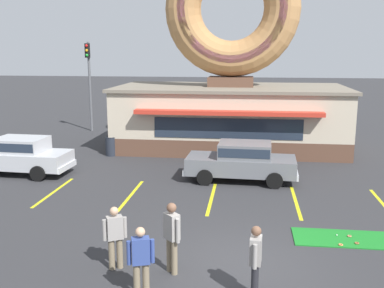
{
  "coord_description": "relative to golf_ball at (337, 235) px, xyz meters",
  "views": [
    {
      "loc": [
        0.16,
        -10.48,
        5.26
      ],
      "look_at": [
        -1.81,
        5.0,
        2.0
      ],
      "focal_mm": 42.0,
      "sensor_mm": 36.0,
      "label": 1
    }
  ],
  "objects": [
    {
      "name": "pedestrian_blue_sweater_man",
      "position": [
        -4.35,
        -2.7,
        0.94
      ],
      "size": [
        0.44,
        0.45,
        1.76
      ],
      "color": "#7F7056",
      "rests_on": "ground"
    },
    {
      "name": "parking_stripe_mid_right",
      "position": [
        2.13,
        2.94,
        -0.05
      ],
      "size": [
        0.12,
        3.6,
        0.01
      ],
      "primitive_type": "cube",
      "color": "yellow",
      "rests_on": "ground"
    },
    {
      "name": "parking_stripe_mid_left",
      "position": [
        -3.87,
        2.94,
        -0.05
      ],
      "size": [
        0.12,
        3.6,
        0.01
      ],
      "primitive_type": "cube",
      "color": "yellow",
      "rests_on": "ground"
    },
    {
      "name": "mini_donut_mid_left",
      "position": [
        0.44,
        -0.5,
        -0.0
      ],
      "size": [
        0.13,
        0.13,
        0.04
      ],
      "primitive_type": "torus",
      "color": "brown",
      "rests_on": "putting_mat"
    },
    {
      "name": "traffic_light_pole",
      "position": [
        -12.97,
        15.8,
        3.66
      ],
      "size": [
        0.28,
        0.47,
        5.8
      ],
      "color": "#595B60",
      "rests_on": "ground"
    },
    {
      "name": "car_grey",
      "position": [
        -2.83,
        5.37,
        0.82
      ],
      "size": [
        4.62,
        2.11,
        1.6
      ],
      "color": "slate",
      "rests_on": "ground"
    },
    {
      "name": "golf_ball",
      "position": [
        0.0,
        0.0,
        0.0
      ],
      "size": [
        0.04,
        0.04,
        0.04
      ],
      "primitive_type": "sphere",
      "color": "white",
      "rests_on": "putting_mat"
    },
    {
      "name": "pedestrian_leather_jacket_man",
      "position": [
        -5.76,
        -2.67,
        0.83
      ],
      "size": [
        0.54,
        0.39,
        1.59
      ],
      "color": "#7F7056",
      "rests_on": "ground"
    },
    {
      "name": "mini_donut_mid_centre",
      "position": [
        0.34,
        -0.03,
        -0.0
      ],
      "size": [
        0.13,
        0.13,
        0.04
      ],
      "primitive_type": "torus",
      "color": "#A5724C",
      "rests_on": "putting_mat"
    },
    {
      "name": "putting_mat",
      "position": [
        0.87,
        -0.15,
        -0.04
      ],
      "size": [
        4.25,
        1.27,
        0.03
      ],
      "primitive_type": "cube",
      "color": "#197523",
      "rests_on": "ground"
    },
    {
      "name": "car_silver",
      "position": [
        -12.39,
        5.2,
        0.82
      ],
      "size": [
        4.63,
        2.13,
        1.6
      ],
      "color": "#B2B5BA",
      "rests_on": "ground"
    },
    {
      "name": "pedestrian_hooded_kid",
      "position": [
        -4.83,
        -3.86,
        0.84
      ],
      "size": [
        0.57,
        0.35,
        1.61
      ],
      "color": "#7F7056",
      "rests_on": "ground"
    },
    {
      "name": "donut_shop_building",
      "position": [
        -3.61,
        11.88,
        3.69
      ],
      "size": [
        12.3,
        6.75,
        10.96
      ],
      "color": "brown",
      "rests_on": "ground"
    },
    {
      "name": "parking_stripe_centre",
      "position": [
        -0.87,
        2.94,
        -0.05
      ],
      "size": [
        0.12,
        3.6,
        0.01
      ],
      "primitive_type": "cube",
      "color": "yellow",
      "rests_on": "ground"
    },
    {
      "name": "pedestrian_clipboard_woman",
      "position": [
        -2.39,
        -3.57,
        0.86
      ],
      "size": [
        0.27,
        0.59,
        1.64
      ],
      "color": "#232328",
      "rests_on": "ground"
    },
    {
      "name": "trash_bin",
      "position": [
        -9.52,
        9.07,
        0.45
      ],
      "size": [
        0.57,
        0.57,
        0.97
      ],
      "color": "#232833",
      "rests_on": "ground"
    },
    {
      "name": "mini_donut_near_left",
      "position": [
        -0.02,
        -0.66,
        -0.0
      ],
      "size": [
        0.13,
        0.13,
        0.04
      ],
      "primitive_type": "torus",
      "color": "#D17F47",
      "rests_on": "putting_mat"
    },
    {
      "name": "ground_plane",
      "position": [
        -2.77,
        -2.06,
        -0.05
      ],
      "size": [
        160.0,
        160.0,
        0.0
      ],
      "primitive_type": "plane",
      "color": "#2D2D30"
    },
    {
      "name": "parking_stripe_left",
      "position": [
        -6.87,
        2.94,
        -0.05
      ],
      "size": [
        0.12,
        3.6,
        0.01
      ],
      "primitive_type": "cube",
      "color": "yellow",
      "rests_on": "ground"
    },
    {
      "name": "parking_stripe_far_left",
      "position": [
        -9.87,
        2.94,
        -0.05
      ],
      "size": [
        0.12,
        3.6,
        0.01
      ],
      "primitive_type": "cube",
      "color": "yellow",
      "rests_on": "ground"
    }
  ]
}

